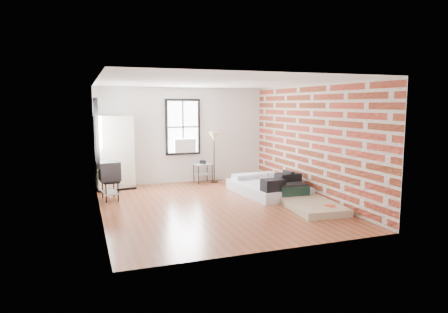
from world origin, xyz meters
name	(u,v)px	position (x,y,z in m)	size (l,w,h in m)	color
ground	(215,206)	(0.00, 0.00, 0.00)	(6.00, 6.00, 0.00)	brown
room_shell	(219,129)	(0.23, 0.36, 1.74)	(5.02, 6.02, 2.80)	silver
mattress_main	(270,187)	(1.75, 0.68, 0.18)	(1.73, 2.22, 0.66)	white
mattress_bare	(305,200)	(1.94, -0.69, 0.13)	(1.19, 2.03, 0.42)	tan
wardrobe	(114,153)	(-2.00, 2.65, 1.00)	(1.09, 0.72, 2.01)	black
side_table	(203,168)	(0.54, 2.72, 0.45)	(0.56, 0.47, 0.66)	black
floor_lamp	(214,139)	(0.86, 2.65, 1.28)	(0.32, 0.32, 1.51)	black
tv_stand	(110,172)	(-2.21, 1.42, 0.67)	(0.52, 0.70, 0.94)	black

